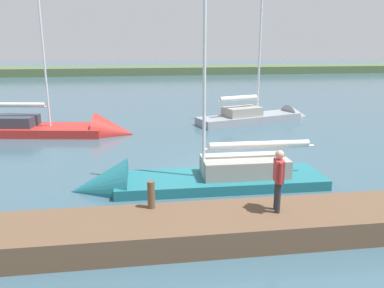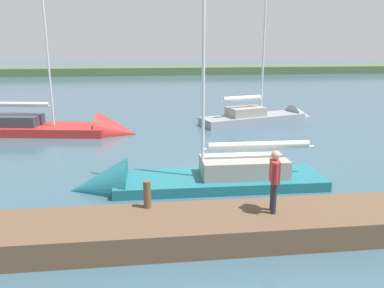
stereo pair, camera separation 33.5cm
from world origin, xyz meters
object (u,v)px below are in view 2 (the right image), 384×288
(sailboat_inner_slip, at_px, (266,119))
(person_on_dock, at_px, (274,177))
(mooring_post_near, at_px, (147,194))
(sailboat_far_right, at_px, (176,184))
(sailboat_behind_pier, at_px, (64,131))

(sailboat_inner_slip, height_order, person_on_dock, sailboat_inner_slip)
(mooring_post_near, distance_m, sailboat_inner_slip, 16.65)
(mooring_post_near, xyz_separation_m, sailboat_far_right, (-1.07, -3.28, -0.95))
(sailboat_behind_pier, relative_size, person_on_dock, 6.63)
(person_on_dock, bearing_deg, sailboat_inner_slip, 83.10)
(sailboat_inner_slip, distance_m, sailboat_behind_pier, 12.84)
(sailboat_far_right, xyz_separation_m, sailboat_behind_pier, (5.78, -9.33, 0.02))
(sailboat_far_right, bearing_deg, sailboat_behind_pier, -57.56)
(sailboat_behind_pier, distance_m, person_on_dock, 15.64)
(sailboat_inner_slip, distance_m, person_on_dock, 16.04)
(sailboat_behind_pier, bearing_deg, sailboat_far_right, -49.06)
(sailboat_inner_slip, relative_size, person_on_dock, 5.80)
(sailboat_far_right, bearing_deg, person_on_dock, 120.55)
(sailboat_inner_slip, bearing_deg, sailboat_far_right, -138.83)
(sailboat_behind_pier, xyz_separation_m, person_on_dock, (-8.06, 13.31, 1.54))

